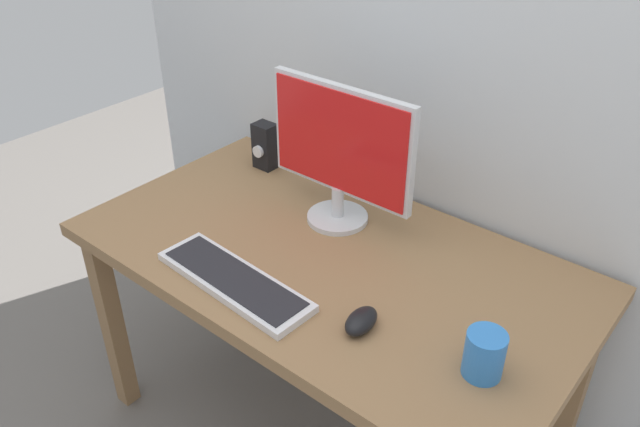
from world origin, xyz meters
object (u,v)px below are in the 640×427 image
Objects in this scene: audio_controller at (265,146)px; keyboard_primary at (234,281)px; desk at (327,278)px; monitor at (340,151)px; mouse at (361,321)px; coffee_mug at (484,354)px.

keyboard_primary is at bearing -53.57° from audio_controller.
desk is at bearing -28.38° from audio_controller.
desk is at bearing -62.34° from monitor.
mouse is at bearing -31.14° from audio_controller.
audio_controller is at bearing 142.77° from mouse.
desk is 0.57m from audio_controller.
monitor is 1.00× the size of keyboard_primary.
desk is 0.33m from mouse.
audio_controller is (-0.48, 0.26, 0.17)m from desk.
monitor is at bearing 154.84° from coffee_mug.
keyboard_primary is 0.65m from coffee_mug.
desk is 0.36m from monitor.
coffee_mug is (0.62, -0.29, -0.17)m from monitor.
mouse is (0.35, 0.08, 0.01)m from keyboard_primary.
coffee_mug is at bearing -20.97° from audio_controller.
coffee_mug is at bearing -25.16° from monitor.
mouse is at bearing 12.30° from keyboard_primary.
coffee_mug is (1.02, -0.39, -0.02)m from audio_controller.
keyboard_primary is (-0.01, -0.42, -0.21)m from monitor.
keyboard_primary is 0.65m from audio_controller.
audio_controller reaches higher than keyboard_primary.
keyboard_primary is at bearing -168.56° from coffee_mug.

